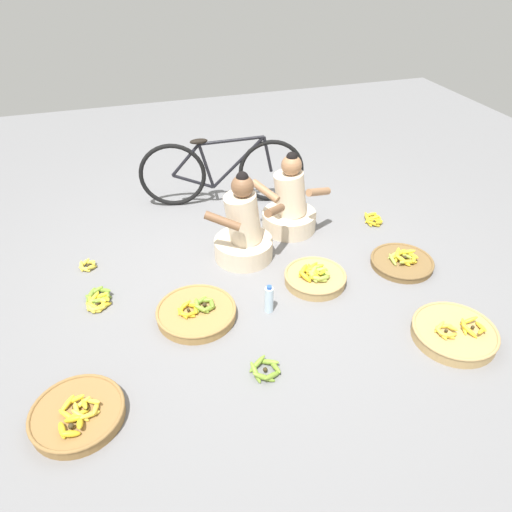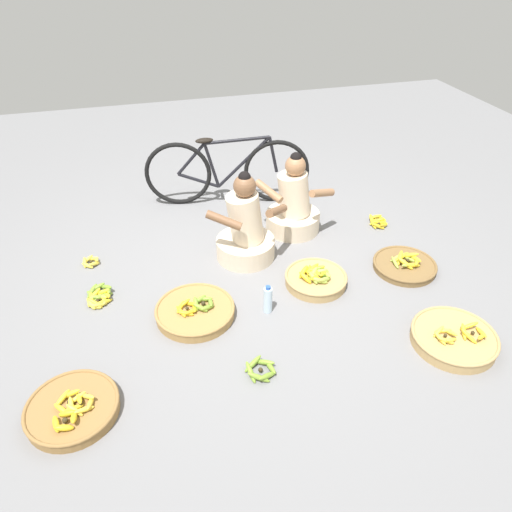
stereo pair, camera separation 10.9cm
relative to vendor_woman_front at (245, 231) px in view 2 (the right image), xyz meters
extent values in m
plane|color=slate|center=(-0.04, -0.30, -0.27)|extent=(10.00, 10.00, 0.00)
cylinder|color=beige|center=(0.00, 0.00, -0.18)|extent=(0.52, 0.52, 0.18)
cylinder|color=beige|center=(0.00, 0.00, 0.13)|extent=(0.34, 0.29, 0.47)
sphere|color=brown|center=(0.00, 0.00, 0.44)|extent=(0.19, 0.19, 0.19)
sphere|color=black|center=(0.00, 0.00, 0.51)|extent=(0.10, 0.10, 0.10)
cylinder|color=brown|center=(-0.21, -0.13, 0.22)|extent=(0.30, 0.21, 0.16)
cylinder|color=brown|center=(0.25, -0.10, 0.22)|extent=(0.26, 0.27, 0.16)
cylinder|color=beige|center=(0.55, 0.33, -0.18)|extent=(0.52, 0.52, 0.18)
cylinder|color=beige|center=(0.55, 0.33, 0.11)|extent=(0.41, 0.38, 0.44)
sphere|color=#9E704C|center=(0.55, 0.33, 0.40)|extent=(0.19, 0.19, 0.19)
sphere|color=black|center=(0.55, 0.33, 0.48)|extent=(0.10, 0.10, 0.10)
cylinder|color=#9E704C|center=(0.30, 0.30, 0.20)|extent=(0.22, 0.30, 0.16)
cylinder|color=#9E704C|center=(0.75, 0.14, 0.20)|extent=(0.30, 0.21, 0.16)
torus|color=black|center=(-0.43, 1.14, 0.07)|extent=(0.68, 0.18, 0.68)
torus|color=black|center=(0.57, 0.93, 0.07)|extent=(0.68, 0.18, 0.68)
cylinder|color=black|center=(0.23, 1.00, 0.18)|extent=(0.55, 0.14, 0.55)
cylinder|color=black|center=(-0.08, 1.06, 0.16)|extent=(0.15, 0.06, 0.49)
cylinder|color=black|center=(0.18, 1.01, 0.42)|extent=(0.65, 0.16, 0.08)
cylinder|color=black|center=(-0.23, 1.09, 0.00)|extent=(0.42, 0.12, 0.18)
cylinder|color=black|center=(-0.28, 1.11, 0.24)|extent=(0.31, 0.09, 0.35)
cylinder|color=black|center=(0.53, 0.94, 0.26)|extent=(0.12, 0.05, 0.38)
ellipsoid|color=black|center=(-0.14, 1.08, 0.43)|extent=(0.18, 0.08, 0.05)
cylinder|color=brown|center=(1.28, -0.54, -0.24)|extent=(0.53, 0.53, 0.05)
torus|color=brown|center=(1.28, -0.54, -0.21)|extent=(0.54, 0.54, 0.02)
ellipsoid|color=yellow|center=(1.38, -0.53, -0.18)|extent=(0.06, 0.17, 0.07)
ellipsoid|color=yellow|center=(1.35, -0.49, -0.18)|extent=(0.15, 0.13, 0.10)
ellipsoid|color=yellow|center=(1.29, -0.48, -0.19)|extent=(0.17, 0.09, 0.06)
ellipsoid|color=yellow|center=(1.25, -0.50, -0.18)|extent=(0.13, 0.15, 0.10)
ellipsoid|color=yellow|center=(1.25, -0.59, -0.18)|extent=(0.13, 0.15, 0.10)
ellipsoid|color=yellow|center=(1.31, -0.62, -0.18)|extent=(0.16, 0.04, 0.07)
ellipsoid|color=yellow|center=(1.36, -0.59, -0.18)|extent=(0.13, 0.15, 0.07)
sphere|color=#382D19|center=(1.31, -0.54, -0.19)|extent=(0.03, 0.03, 0.03)
ellipsoid|color=#9EB747|center=(1.32, -0.54, -0.18)|extent=(0.03, 0.15, 0.09)
ellipsoid|color=#9EB747|center=(1.24, -0.47, -0.19)|extent=(0.16, 0.06, 0.07)
ellipsoid|color=#9EB747|center=(1.19, -0.53, -0.19)|extent=(0.05, 0.15, 0.05)
ellipsoid|color=#9EB747|center=(1.27, -0.61, -0.19)|extent=(0.16, 0.06, 0.07)
sphere|color=#382D19|center=(1.26, -0.54, -0.19)|extent=(0.03, 0.03, 0.03)
cylinder|color=#A87F47|center=(-0.57, -0.66, -0.23)|extent=(0.60, 0.60, 0.07)
torus|color=#A87F47|center=(-0.57, -0.66, -0.19)|extent=(0.61, 0.61, 0.02)
ellipsoid|color=olive|center=(-0.44, -0.66, -0.17)|extent=(0.05, 0.13, 0.07)
ellipsoid|color=olive|center=(-0.48, -0.60, -0.17)|extent=(0.13, 0.08, 0.06)
ellipsoid|color=olive|center=(-0.52, -0.60, -0.17)|extent=(0.13, 0.09, 0.06)
ellipsoid|color=olive|center=(-0.56, -0.65, -0.16)|extent=(0.04, 0.13, 0.08)
ellipsoid|color=olive|center=(-0.53, -0.70, -0.16)|extent=(0.13, 0.10, 0.08)
ellipsoid|color=olive|center=(-0.48, -0.70, -0.17)|extent=(0.13, 0.09, 0.06)
sphere|color=#382D19|center=(-0.50, -0.65, -0.17)|extent=(0.03, 0.03, 0.03)
ellipsoid|color=gold|center=(-0.57, -0.68, -0.17)|extent=(0.04, 0.13, 0.05)
ellipsoid|color=gold|center=(-0.59, -0.64, -0.17)|extent=(0.11, 0.11, 0.07)
ellipsoid|color=gold|center=(-0.65, -0.62, -0.17)|extent=(0.12, 0.07, 0.07)
ellipsoid|color=gold|center=(-0.67, -0.64, -0.17)|extent=(0.09, 0.12, 0.05)
ellipsoid|color=gold|center=(-0.68, -0.70, -0.17)|extent=(0.08, 0.12, 0.06)
ellipsoid|color=gold|center=(-0.64, -0.73, -0.17)|extent=(0.13, 0.07, 0.05)
ellipsoid|color=gold|center=(-0.60, -0.72, -0.17)|extent=(0.12, 0.09, 0.06)
sphere|color=#382D19|center=(-0.63, -0.67, -0.17)|extent=(0.03, 0.03, 0.03)
cylinder|color=olive|center=(-1.44, -1.34, -0.23)|extent=(0.56, 0.56, 0.07)
torus|color=olive|center=(-1.44, -1.34, -0.20)|extent=(0.57, 0.57, 0.02)
ellipsoid|color=yellow|center=(-1.32, -1.37, -0.17)|extent=(0.06, 0.13, 0.06)
ellipsoid|color=yellow|center=(-1.34, -1.32, -0.17)|extent=(0.11, 0.11, 0.07)
ellipsoid|color=yellow|center=(-1.40, -1.31, -0.18)|extent=(0.13, 0.09, 0.05)
ellipsoid|color=yellow|center=(-1.43, -1.37, -0.17)|extent=(0.05, 0.13, 0.07)
ellipsoid|color=yellow|center=(-1.41, -1.40, -0.17)|extent=(0.12, 0.10, 0.07)
ellipsoid|color=yellow|center=(-1.36, -1.41, -0.17)|extent=(0.13, 0.07, 0.06)
sphere|color=#382D19|center=(-1.37, -1.36, -0.17)|extent=(0.03, 0.03, 0.03)
ellipsoid|color=yellow|center=(-1.39, -1.32, -0.17)|extent=(0.06, 0.14, 0.07)
ellipsoid|color=yellow|center=(-1.44, -1.27, -0.17)|extent=(0.13, 0.04, 0.08)
ellipsoid|color=yellow|center=(-1.49, -1.29, -0.17)|extent=(0.11, 0.12, 0.06)
ellipsoid|color=yellow|center=(-1.48, -1.37, -0.18)|extent=(0.12, 0.12, 0.05)
ellipsoid|color=yellow|center=(-1.42, -1.39, -0.17)|extent=(0.13, 0.08, 0.05)
sphere|color=#382D19|center=(-1.44, -1.33, -0.17)|extent=(0.03, 0.03, 0.03)
ellipsoid|color=gold|center=(-1.41, -1.46, -0.17)|extent=(0.04, 0.12, 0.08)
ellipsoid|color=gold|center=(-1.45, -1.41, -0.17)|extent=(0.12, 0.06, 0.06)
ellipsoid|color=gold|center=(-1.51, -1.47, -0.17)|extent=(0.06, 0.12, 0.06)
ellipsoid|color=gold|center=(-1.46, -1.51, -0.17)|extent=(0.12, 0.05, 0.06)
sphere|color=#382D19|center=(-1.46, -1.46, -0.17)|extent=(0.03, 0.03, 0.03)
cylinder|color=tan|center=(0.46, -0.54, -0.23)|extent=(0.50, 0.50, 0.08)
torus|color=tan|center=(0.46, -0.54, -0.19)|extent=(0.52, 0.52, 0.02)
ellipsoid|color=olive|center=(0.54, -0.52, -0.16)|extent=(0.05, 0.12, 0.08)
ellipsoid|color=olive|center=(0.50, -0.48, -0.16)|extent=(0.12, 0.05, 0.07)
ellipsoid|color=olive|center=(0.45, -0.50, -0.17)|extent=(0.09, 0.12, 0.06)
ellipsoid|color=olive|center=(0.45, -0.55, -0.16)|extent=(0.09, 0.12, 0.06)
ellipsoid|color=olive|center=(0.52, -0.57, -0.16)|extent=(0.12, 0.08, 0.07)
sphere|color=#382D19|center=(0.49, -0.53, -0.16)|extent=(0.03, 0.03, 0.03)
ellipsoid|color=gold|center=(0.53, -0.54, -0.16)|extent=(0.06, 0.14, 0.08)
ellipsoid|color=gold|center=(0.50, -0.47, -0.16)|extent=(0.14, 0.09, 0.08)
ellipsoid|color=gold|center=(0.45, -0.46, -0.16)|extent=(0.14, 0.06, 0.08)
ellipsoid|color=gold|center=(0.41, -0.50, -0.16)|extent=(0.09, 0.14, 0.07)
ellipsoid|color=gold|center=(0.41, -0.55, -0.16)|extent=(0.08, 0.14, 0.06)
ellipsoid|color=gold|center=(0.44, -0.58, -0.16)|extent=(0.14, 0.09, 0.06)
ellipsoid|color=gold|center=(0.51, -0.57, -0.16)|extent=(0.12, 0.12, 0.08)
sphere|color=#382D19|center=(0.47, -0.52, -0.16)|extent=(0.03, 0.03, 0.03)
ellipsoid|color=gold|center=(0.46, -0.53, -0.16)|extent=(0.07, 0.14, 0.07)
ellipsoid|color=gold|center=(0.42, -0.49, -0.16)|extent=(0.14, 0.08, 0.07)
ellipsoid|color=gold|center=(0.37, -0.50, -0.15)|extent=(0.13, 0.12, 0.09)
ellipsoid|color=gold|center=(0.35, -0.57, -0.15)|extent=(0.10, 0.14, 0.09)
ellipsoid|color=gold|center=(0.43, -0.60, -0.16)|extent=(0.14, 0.10, 0.08)
sphere|color=#382D19|center=(0.40, -0.54, -0.16)|extent=(0.03, 0.03, 0.03)
ellipsoid|color=#9EB747|center=(0.53, -0.57, -0.16)|extent=(0.06, 0.14, 0.07)
ellipsoid|color=#9EB747|center=(0.49, -0.52, -0.16)|extent=(0.14, 0.08, 0.08)
ellipsoid|color=#9EB747|center=(0.44, -0.54, -0.15)|extent=(0.13, 0.12, 0.09)
ellipsoid|color=#9EB747|center=(0.42, -0.59, -0.16)|extent=(0.06, 0.14, 0.07)
ellipsoid|color=#9EB747|center=(0.45, -0.64, -0.16)|extent=(0.14, 0.08, 0.07)
ellipsoid|color=#9EB747|center=(0.50, -0.63, -0.16)|extent=(0.14, 0.09, 0.08)
sphere|color=#382D19|center=(0.47, -0.58, -0.16)|extent=(0.04, 0.04, 0.04)
cylinder|color=tan|center=(1.16, -1.44, -0.23)|extent=(0.59, 0.59, 0.08)
torus|color=tan|center=(1.16, -1.44, -0.19)|extent=(0.60, 0.60, 0.02)
ellipsoid|color=yellow|center=(1.34, -1.48, -0.16)|extent=(0.05, 0.14, 0.06)
ellipsoid|color=yellow|center=(1.29, -1.41, -0.15)|extent=(0.14, 0.05, 0.08)
ellipsoid|color=yellow|center=(1.22, -1.45, -0.16)|extent=(0.08, 0.14, 0.07)
ellipsoid|color=yellow|center=(1.22, -1.50, -0.15)|extent=(0.09, 0.13, 0.08)
ellipsoid|color=yellow|center=(1.31, -1.53, -0.16)|extent=(0.13, 0.10, 0.07)
sphere|color=#382D19|center=(1.28, -1.47, -0.16)|extent=(0.03, 0.03, 0.03)
ellipsoid|color=yellow|center=(1.13, -1.44, -0.16)|extent=(0.05, 0.12, 0.07)
ellipsoid|color=yellow|center=(1.09, -1.40, -0.17)|extent=(0.12, 0.07, 0.05)
ellipsoid|color=yellow|center=(1.05, -1.40, -0.16)|extent=(0.12, 0.08, 0.07)
ellipsoid|color=yellow|center=(1.02, -1.46, -0.16)|extent=(0.06, 0.12, 0.06)
ellipsoid|color=yellow|center=(1.05, -1.49, -0.16)|extent=(0.12, 0.08, 0.06)
ellipsoid|color=yellow|center=(1.09, -1.50, -0.16)|extent=(0.12, 0.06, 0.07)
sphere|color=#382D19|center=(1.07, -1.45, -0.16)|extent=(0.03, 0.03, 0.03)
ellipsoid|color=yellow|center=(-1.24, -0.32, -0.24)|extent=(0.04, 0.12, 0.06)
ellipsoid|color=yellow|center=(-1.25, -0.29, -0.24)|extent=(0.11, 0.11, 0.08)
ellipsoid|color=yellow|center=(-1.30, -0.27, -0.24)|extent=(0.12, 0.05, 0.06)
ellipsoid|color=yellow|center=(-1.34, -0.31, -0.24)|extent=(0.07, 0.13, 0.07)
ellipsoid|color=yellow|center=(-1.34, -0.35, -0.24)|extent=(0.09, 0.13, 0.08)
ellipsoid|color=yellow|center=(-1.31, -0.37, -0.24)|extent=(0.12, 0.09, 0.06)
ellipsoid|color=yellow|center=(-1.27, -0.37, -0.24)|extent=(0.12, 0.09, 0.07)
sphere|color=#382D19|center=(-1.29, -0.32, -0.24)|extent=(0.03, 0.03, 0.03)
ellipsoid|color=yellow|center=(-1.21, -0.28, -0.23)|extent=(0.07, 0.15, 0.09)
ellipsoid|color=yellow|center=(-1.25, -0.23, -0.23)|extent=(0.15, 0.07, 0.09)
ellipsoid|color=yellow|center=(-1.31, -0.24, -0.24)|extent=(0.13, 0.12, 0.08)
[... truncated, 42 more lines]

